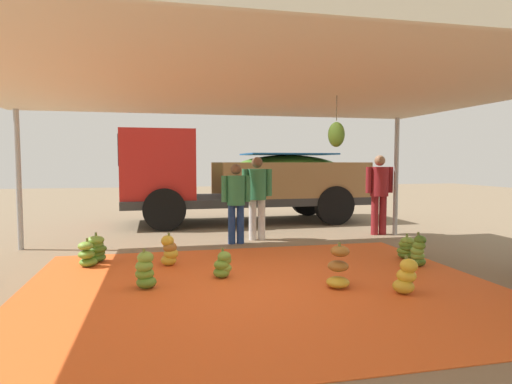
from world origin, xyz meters
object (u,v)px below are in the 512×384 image
banana_bunch_0 (169,251)px  banana_bunch_9 (145,271)px  banana_bunch_3 (223,265)px  banana_bunch_8 (407,248)px  banana_bunch_2 (87,255)px  banana_bunch_6 (418,252)px  worker_0 (236,197)px  banana_bunch_1 (96,250)px  worker_1 (257,192)px  banana_bunch_7 (406,277)px  cargo_truck_main (236,177)px  banana_bunch_4 (338,268)px  worker_2 (379,188)px

banana_bunch_0 → banana_bunch_9: size_ratio=1.00×
banana_bunch_3 → banana_bunch_8: bearing=9.3°
banana_bunch_2 → banana_bunch_6: size_ratio=0.84×
banana_bunch_6 → banana_bunch_8: bearing=77.5°
banana_bunch_2 → worker_0: (2.57, 1.42, 0.73)m
banana_bunch_1 → worker_1: size_ratio=0.28×
banana_bunch_3 → banana_bunch_7: (2.08, -1.21, 0.03)m
banana_bunch_2 → worker_1: 3.63m
banana_bunch_7 → worker_1: worker_1 is taller
banana_bunch_0 → worker_1: 2.79m
banana_bunch_7 → banana_bunch_0: bearing=143.4°
banana_bunch_1 → cargo_truck_main: cargo_truck_main is taller
banana_bunch_6 → cargo_truck_main: (-1.89, 5.49, 0.97)m
banana_bunch_4 → banana_bunch_8: bearing=36.3°
banana_bunch_9 → worker_1: bearing=55.3°
banana_bunch_7 → banana_bunch_8: (1.07, 1.73, -0.03)m
banana_bunch_6 → worker_2: size_ratio=0.30×
banana_bunch_6 → banana_bunch_3: bearing=-179.9°
banana_bunch_2 → banana_bunch_9: size_ratio=0.86×
banana_bunch_1 → banana_bunch_7: bearing=-33.3°
banana_bunch_7 → worker_0: (-1.46, 3.70, 0.71)m
banana_bunch_0 → banana_bunch_2: 1.26m
banana_bunch_4 → banana_bunch_9: 2.47m
banana_bunch_0 → banana_bunch_3: 1.12m
banana_bunch_9 → banana_bunch_6: bearing=4.2°
banana_bunch_6 → banana_bunch_7: 1.55m
banana_bunch_3 → worker_2: (3.91, 2.87, 0.84)m
worker_0 → worker_2: bearing=6.6°
banana_bunch_7 → cargo_truck_main: bearing=97.9°
banana_bunch_8 → banana_bunch_9: bearing=-169.1°
banana_bunch_8 → worker_0: 3.30m
banana_bunch_7 → banana_bunch_6: bearing=51.8°
banana_bunch_7 → banana_bunch_9: size_ratio=0.91×
banana_bunch_7 → worker_1: 4.23m
banana_bunch_6 → worker_1: (-1.92, 2.82, 0.77)m
banana_bunch_8 → worker_2: bearing=72.3°
worker_1 → banana_bunch_0: bearing=-133.1°
cargo_truck_main → worker_2: cargo_truck_main is taller
banana_bunch_1 → worker_0: (2.49, 1.11, 0.71)m
banana_bunch_1 → banana_bunch_9: 1.86m
banana_bunch_2 → banana_bunch_6: banana_bunch_6 is taller
banana_bunch_1 → banana_bunch_3: bearing=-36.4°
banana_bunch_1 → banana_bunch_9: size_ratio=0.93×
banana_bunch_4 → worker_1: (-0.26, 3.61, 0.75)m
worker_0 → banana_bunch_4: bearing=-76.8°
cargo_truck_main → banana_bunch_0: bearing=-111.9°
worker_1 → banana_bunch_6: bearing=-55.7°
banana_bunch_3 → worker_2: 4.92m
banana_bunch_4 → banana_bunch_8: banana_bunch_4 is taller
banana_bunch_9 → worker_0: size_ratio=0.33×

